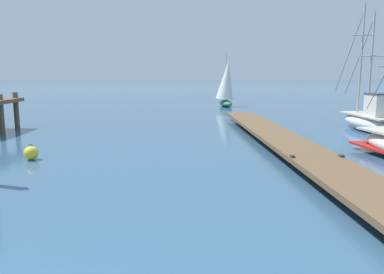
# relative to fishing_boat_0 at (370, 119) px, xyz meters

# --- Properties ---
(floating_dock) EXTENTS (2.42, 20.69, 0.53)m
(floating_dock) POSITION_rel_fishing_boat_0_xyz_m (-5.98, -4.47, -0.33)
(floating_dock) COLOR brown
(floating_dock) RESTS_ON ground
(fishing_boat_0) EXTENTS (1.65, 7.14, 6.96)m
(fishing_boat_0) POSITION_rel_fishing_boat_0_xyz_m (0.00, 0.00, 0.00)
(fishing_boat_0) COLOR silver
(fishing_boat_0) RESTS_ON ground
(mooring_buoy) EXTENTS (0.51, 0.51, 0.58)m
(mooring_buoy) POSITION_rel_fishing_boat_0_xyz_m (-15.66, -6.77, -0.43)
(mooring_buoy) COLOR yellow
(mooring_buoy) RESTS_ON ground
(distant_sailboat) EXTENTS (2.12, 3.36, 4.93)m
(distant_sailboat) POSITION_rel_fishing_boat_0_xyz_m (-6.14, 15.96, 1.46)
(distant_sailboat) COLOR #337556
(distant_sailboat) RESTS_ON ground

